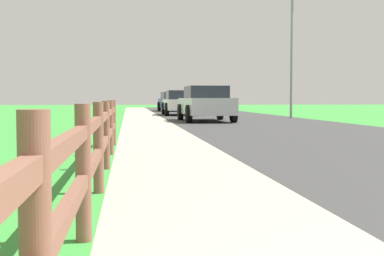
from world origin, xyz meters
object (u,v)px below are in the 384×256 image
at_px(parked_suv_silver, 206,103).
at_px(parked_car_white, 180,102).
at_px(street_lamp, 294,34).
at_px(parked_car_blue, 173,101).

bearing_deg(parked_suv_silver, parked_car_white, 91.62).
height_order(parked_suv_silver, street_lamp, street_lamp).
distance_m(parked_suv_silver, street_lamp, 6.85).
distance_m(parked_car_white, parked_car_blue, 10.17).
bearing_deg(parked_car_white, parked_car_blue, 87.99).
distance_m(parked_suv_silver, parked_car_blue, 19.07).
relative_size(parked_car_white, parked_car_blue, 0.95).
distance_m(parked_car_blue, street_lamp, 16.90).
height_order(parked_suv_silver, parked_car_white, parked_suv_silver).
distance_m(parked_suv_silver, parked_car_white, 8.91).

